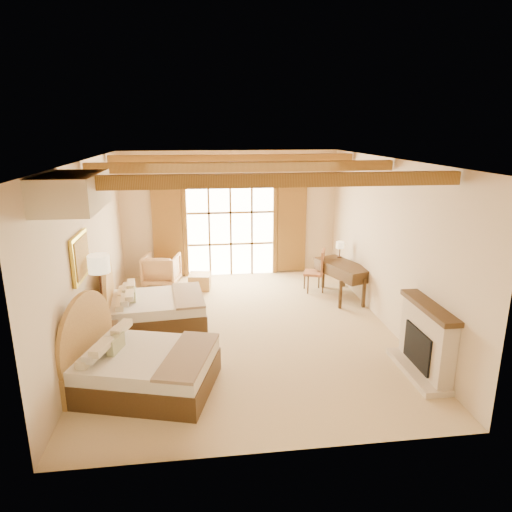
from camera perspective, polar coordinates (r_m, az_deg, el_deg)
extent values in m
plane|color=#D0B58B|center=(8.90, -1.39, -9.07)|extent=(7.00, 7.00, 0.00)
plane|color=beige|center=(11.76, -3.23, 5.25)|extent=(5.50, 0.00, 5.50)
plane|color=beige|center=(8.54, -20.15, 0.28)|extent=(0.00, 7.00, 7.00)
plane|color=beige|center=(9.05, 16.13, 1.47)|extent=(0.00, 7.00, 7.00)
plane|color=#BA743E|center=(8.10, -1.54, 11.95)|extent=(7.00, 7.00, 0.00)
cube|color=white|center=(11.79, -3.19, 3.54)|extent=(2.20, 0.02, 2.50)
cube|color=brown|center=(11.76, -10.99, 3.24)|extent=(0.75, 0.06, 2.40)
cube|color=brown|center=(11.98, 4.48, 3.71)|extent=(0.75, 0.06, 2.40)
cube|color=#C2B39A|center=(7.64, 20.53, -9.94)|extent=(0.25, 1.30, 1.10)
cube|color=black|center=(7.66, 19.99, -10.68)|extent=(0.18, 0.80, 0.60)
cube|color=#C2B39A|center=(7.83, 19.58, -13.33)|extent=(0.45, 1.40, 0.10)
cube|color=#442F17|center=(7.42, 20.88, -5.97)|extent=(0.30, 1.40, 0.08)
cube|color=gold|center=(7.79, -21.12, -0.10)|extent=(0.05, 0.95, 0.75)
cube|color=gold|center=(7.78, -20.90, -0.09)|extent=(0.02, 0.82, 0.62)
cube|color=beige|center=(6.29, -22.01, 7.46)|extent=(0.70, 1.40, 0.45)
cube|color=#442F17|center=(7.15, -13.49, -14.47)|extent=(2.24, 1.92, 0.37)
cube|color=silver|center=(7.01, -13.64, -12.42)|extent=(2.19, 1.88, 0.21)
cube|color=gray|center=(6.91, -8.24, -11.50)|extent=(0.96, 1.58, 0.05)
cube|color=#9A9F73|center=(6.98, -17.44, -10.87)|extent=(0.22, 0.41, 0.22)
cube|color=#442F17|center=(9.22, -12.27, -7.32)|extent=(1.95, 1.55, 0.36)
cube|color=silver|center=(9.12, -12.37, -5.72)|extent=(1.91, 1.52, 0.20)
cube|color=gray|center=(9.05, -8.47, -4.97)|extent=(0.68, 1.46, 0.04)
cube|color=#9A9F73|center=(9.10, -15.11, -4.57)|extent=(0.14, 0.38, 0.21)
cube|color=#442F17|center=(8.12, -18.60, -10.23)|extent=(0.50, 0.50, 0.58)
cylinder|color=#362015|center=(8.61, -18.15, -10.71)|extent=(0.24, 0.24, 0.03)
cylinder|color=#362015|center=(8.32, -18.58, -6.18)|extent=(0.04, 0.04, 1.44)
cylinder|color=beige|center=(8.07, -19.06, -0.93)|extent=(0.36, 0.36, 0.30)
imported|color=tan|center=(11.44, -11.72, -1.66)|extent=(0.96, 0.98, 0.76)
cube|color=tan|center=(11.04, -7.04, -3.15)|extent=(0.56, 0.56, 0.37)
cube|color=#442F17|center=(10.45, 10.86, -1.08)|extent=(1.08, 1.59, 0.05)
cube|color=#442F17|center=(10.49, 10.82, -1.79)|extent=(1.04, 1.54, 0.23)
cube|color=#A0623B|center=(10.81, 7.25, -2.13)|extent=(0.57, 0.57, 0.06)
cube|color=#A0623B|center=(10.77, 8.32, -0.58)|extent=(0.20, 0.43, 0.54)
cylinder|color=#362015|center=(10.94, 10.39, -0.11)|extent=(0.11, 0.11, 0.02)
cylinder|color=#362015|center=(10.90, 10.42, 0.56)|extent=(0.02, 0.02, 0.26)
cylinder|color=beige|center=(10.86, 10.46, 1.37)|extent=(0.19, 0.19, 0.15)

